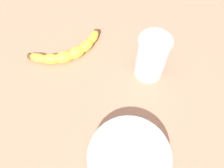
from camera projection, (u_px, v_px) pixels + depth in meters
wooden_tabletop at (76, 97)px, 58.60cm from camera, size 120.00×120.00×3.00cm
banana at (69, 52)px, 62.00cm from camera, size 14.09×18.47×3.16cm
smoothie_glass at (151, 58)px, 55.83cm from camera, size 7.82×7.82×12.39cm
ceramic_bowl at (129, 157)px, 46.66cm from camera, size 17.35×17.35×5.12cm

